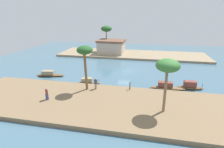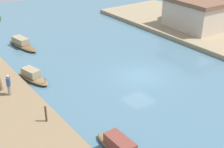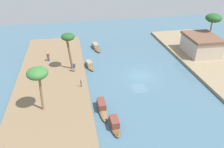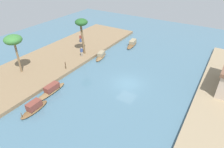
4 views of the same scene
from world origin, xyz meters
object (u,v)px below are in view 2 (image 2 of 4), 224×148
Objects in this scene: mooring_post at (46,114)px; riverside_building at (197,13)px; sampan_with_red_awning at (32,76)px; sampan_with_tall_canopy at (22,44)px; person_on_near_bank at (9,85)px.

mooring_post is 25.13m from riverside_building.
mooring_post is at bearing -28.75° from sampan_with_red_awning.
sampan_with_red_awning is at bearing -24.45° from sampan_with_tall_canopy.
person_on_near_bank reaches higher than sampan_with_red_awning.
riverside_building is (-7.76, 23.87, 1.23)m from mooring_post.
riverside_building is at bearing 60.54° from sampan_with_tall_canopy.
riverside_building reaches higher than mooring_post.
sampan_with_red_awning is 3.54m from person_on_near_bank.
sampan_with_tall_canopy is 21.12m from riverside_building.
sampan_with_tall_canopy is 0.70× the size of riverside_building.
sampan_with_red_awning is 7.29m from mooring_post.
riverside_building reaches higher than sampan_with_red_awning.
person_on_near_bank reaches higher than mooring_post.
sampan_with_red_awning is 0.55× the size of riverside_building.
mooring_post is 0.16× the size of riverside_building.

